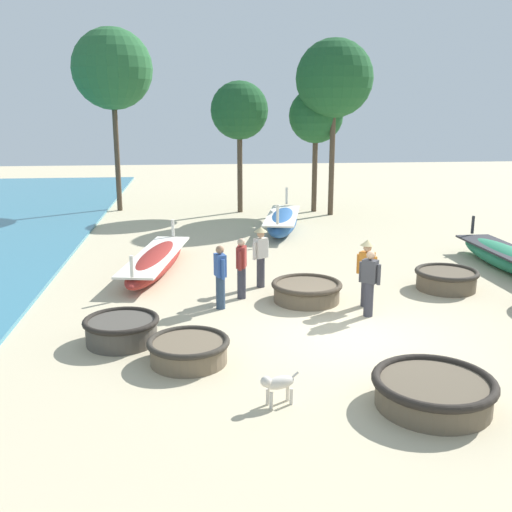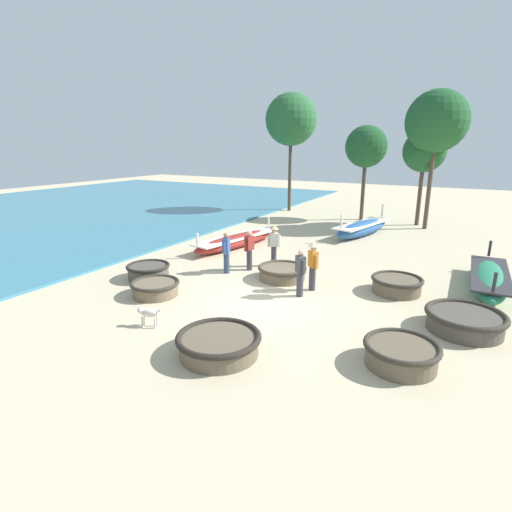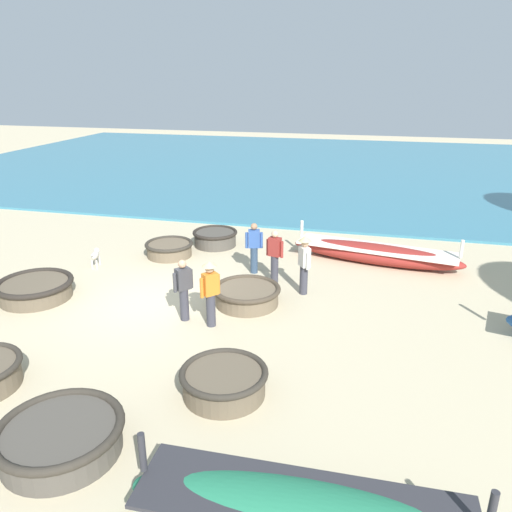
% 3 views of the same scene
% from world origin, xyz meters
% --- Properties ---
extents(ground_plane, '(80.00, 80.00, 0.00)m').
position_xyz_m(ground_plane, '(0.00, 0.00, 0.00)').
color(ground_plane, '#C6B793').
extents(sea, '(28.00, 52.00, 0.10)m').
position_xyz_m(sea, '(-21.29, 4.00, 0.05)').
color(sea, teal).
rests_on(sea, ground).
extents(coracle_center, '(2.01, 2.01, 0.52)m').
position_xyz_m(coracle_center, '(0.54, -3.25, 0.28)').
color(coracle_center, brown).
rests_on(coracle_center, ground).
extents(coracle_far_right, '(1.57, 1.57, 0.54)m').
position_xyz_m(coracle_far_right, '(-4.81, 0.06, 0.30)').
color(coracle_far_right, '#4C473F').
rests_on(coracle_far_right, ground).
extents(coracle_far_left, '(1.59, 1.59, 0.48)m').
position_xyz_m(coracle_far_left, '(-3.43, -1.08, 0.26)').
color(coracle_far_left, brown).
rests_on(coracle_far_left, ground).
extents(coracle_beside_post, '(1.68, 1.68, 0.54)m').
position_xyz_m(coracle_beside_post, '(3.43, 2.98, 0.29)').
color(coracle_beside_post, brown).
rests_on(coracle_beside_post, ground).
extents(coracle_front_left, '(1.78, 1.78, 0.50)m').
position_xyz_m(coracle_front_left, '(-0.49, 2.38, 0.27)').
color(coracle_front_left, brown).
rests_on(coracle_front_left, ground).
extents(coracle_front_right, '(2.03, 2.03, 0.55)m').
position_xyz_m(coracle_front_right, '(5.53, 0.92, 0.30)').
color(coracle_front_right, '#4C473F').
rests_on(coracle_front_right, ground).
extents(long_boat_red_hull, '(2.01, 5.55, 1.11)m').
position_xyz_m(long_boat_red_hull, '(-4.42, 5.58, 0.32)').
color(long_boat_red_hull, maroon).
rests_on(long_boat_red_hull, ground).
extents(fisherman_standing_left, '(0.46, 0.37, 1.67)m').
position_xyz_m(fisherman_standing_left, '(-1.50, 3.72, 0.96)').
color(fisherman_standing_left, '#383842').
rests_on(fisherman_standing_left, ground).
extents(fisherman_standing_right, '(0.43, 0.39, 1.57)m').
position_xyz_m(fisherman_standing_right, '(0.74, 1.12, 0.84)').
color(fisherman_standing_right, '#383842').
rests_on(fisherman_standing_right, ground).
extents(fisherman_with_hat, '(0.30, 0.52, 1.57)m').
position_xyz_m(fisherman_with_hat, '(-2.10, 2.78, 0.84)').
color(fisherman_with_hat, '#383842').
rests_on(fisherman_with_hat, ground).
extents(fisherman_hauling, '(0.30, 0.51, 1.57)m').
position_xyz_m(fisherman_hauling, '(-2.67, 2.02, 0.84)').
color(fisherman_hauling, '#2D425B').
rests_on(fisherman_hauling, ground).
extents(fisherman_by_coracle, '(0.42, 0.39, 1.67)m').
position_xyz_m(fisherman_by_coracle, '(0.88, 1.85, 0.96)').
color(fisherman_by_coracle, '#383842').
rests_on(fisherman_by_coracle, ground).
extents(dog, '(0.66, 0.34, 0.55)m').
position_xyz_m(dog, '(-1.98, -2.93, 0.37)').
color(dog, beige).
rests_on(dog, ground).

